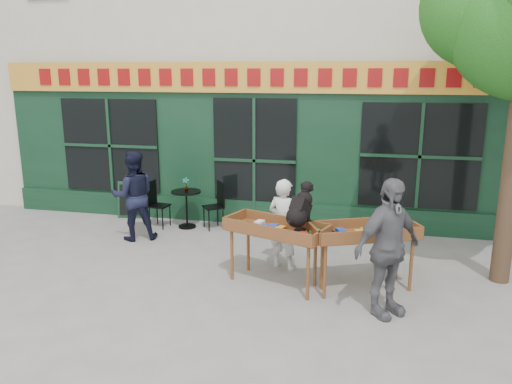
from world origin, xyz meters
TOP-DOWN VIEW (x-y plane):
  - ground at (0.00, 0.00)m, footprint 80.00×80.00m
  - book_cart_center at (0.99, -0.58)m, footprint 1.62×1.11m
  - dog at (1.34, -0.63)m, footprint 0.53×0.68m
  - woman at (0.99, 0.07)m, footprint 0.63×0.52m
  - book_cart_right at (2.25, -0.45)m, footprint 1.62×1.17m
  - man_right at (2.55, -1.20)m, footprint 1.08×1.06m
  - bistro_table at (-1.29, 1.78)m, footprint 0.60×0.60m
  - bistro_chair_left at (-1.93, 1.69)m, footprint 0.41×0.40m
  - bistro_chair_right at (-0.67, 1.88)m, footprint 0.51×0.51m
  - potted_plant at (-1.29, 1.78)m, footprint 0.16×0.12m
  - man_left at (-1.99, 0.88)m, footprint 1.03×0.96m
  - chalkboard at (-2.74, 2.19)m, footprint 0.59×0.30m

SIDE VIEW (x-z plane):
  - ground at x=0.00m, z-range 0.00..0.00m
  - chalkboard at x=-2.74m, z-range 0.01..0.79m
  - bistro_table at x=-1.29m, z-range 0.16..0.92m
  - bistro_chair_left at x=-1.93m, z-range 0.08..1.03m
  - bistro_chair_right at x=-0.67m, z-range 0.08..1.03m
  - woman at x=0.99m, z-range 0.00..1.48m
  - book_cart_center at x=0.99m, z-range 0.33..1.32m
  - book_cart_right at x=2.25m, z-range 0.33..1.32m
  - man_left at x=-1.99m, z-range 0.00..1.70m
  - potted_plant at x=-1.29m, z-range 0.77..1.04m
  - man_right at x=2.55m, z-range 0.00..1.83m
  - dog at x=1.34m, z-range 0.99..1.59m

